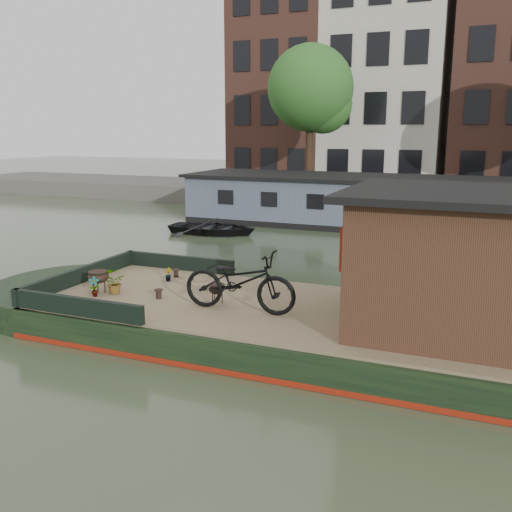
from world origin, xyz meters
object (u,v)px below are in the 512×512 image
at_px(brazier_front, 98,282).
at_px(brazier_rear, 216,294).
at_px(potted_plant_a, 94,287).
at_px(cabin, 463,261).
at_px(bicycle, 240,281).
at_px(dinghy, 213,225).

bearing_deg(brazier_front, brazier_rear, 6.02).
distance_m(potted_plant_a, brazier_front, 0.30).
height_order(cabin, potted_plant_a, cabin).
height_order(bicycle, dinghy, bicycle).
bearing_deg(dinghy, cabin, -139.42).
height_order(bicycle, brazier_rear, bicycle).
bearing_deg(bicycle, brazier_rear, 64.72).
bearing_deg(cabin, potted_plant_a, -173.57).
xyz_separation_m(potted_plant_a, brazier_rear, (2.55, 0.56, -0.02)).
distance_m(bicycle, brazier_rear, 0.79).
relative_size(bicycle, brazier_front, 4.78).
distance_m(potted_plant_a, dinghy, 10.98).
xyz_separation_m(bicycle, dinghy, (-5.81, 10.36, -0.87)).
relative_size(brazier_front, brazier_rear, 1.20).
relative_size(cabin, potted_plant_a, 9.43).
bearing_deg(bicycle, brazier_front, 87.95).
bearing_deg(brazier_rear, cabin, 2.99).
bearing_deg(bicycle, potted_plant_a, 93.03).
distance_m(cabin, dinghy, 13.94).
height_order(cabin, brazier_rear, cabin).
bearing_deg(bicycle, dinghy, 27.03).
bearing_deg(potted_plant_a, brazier_front, 110.75).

